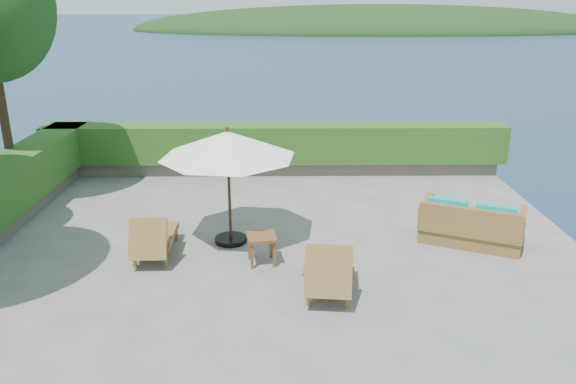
{
  "coord_description": "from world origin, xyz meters",
  "views": [
    {
      "loc": [
        0.2,
        -9.19,
        4.55
      ],
      "look_at": [
        0.3,
        0.8,
        1.1
      ],
      "focal_mm": 35.0,
      "sensor_mm": 36.0,
      "label": 1
    }
  ],
  "objects_px": {
    "lounge_right": "(329,268)",
    "side_table": "(262,240)",
    "patio_umbrella": "(228,145)",
    "lounge_left": "(154,238)",
    "wicker_loveseat": "(471,226)"
  },
  "relations": [
    {
      "from": "lounge_right",
      "to": "side_table",
      "type": "xyz_separation_m",
      "value": [
        -1.13,
        1.04,
        0.02
      ]
    },
    {
      "from": "patio_umbrella",
      "to": "lounge_left",
      "type": "distance_m",
      "value": 2.18
    },
    {
      "from": "lounge_right",
      "to": "wicker_loveseat",
      "type": "distance_m",
      "value": 3.47
    },
    {
      "from": "patio_umbrella",
      "to": "lounge_right",
      "type": "bearing_deg",
      "value": -48.23
    },
    {
      "from": "patio_umbrella",
      "to": "lounge_right",
      "type": "height_order",
      "value": "patio_umbrella"
    },
    {
      "from": "lounge_left",
      "to": "lounge_right",
      "type": "xyz_separation_m",
      "value": [
        3.12,
        -1.33,
        0.04
      ]
    },
    {
      "from": "side_table",
      "to": "wicker_loveseat",
      "type": "relative_size",
      "value": 0.27
    },
    {
      "from": "lounge_left",
      "to": "lounge_right",
      "type": "distance_m",
      "value": 3.39
    },
    {
      "from": "lounge_right",
      "to": "wicker_loveseat",
      "type": "bearing_deg",
      "value": 38.29
    },
    {
      "from": "patio_umbrella",
      "to": "lounge_right",
      "type": "distance_m",
      "value": 3.07
    },
    {
      "from": "lounge_left",
      "to": "side_table",
      "type": "bearing_deg",
      "value": -9.87
    },
    {
      "from": "lounge_left",
      "to": "patio_umbrella",
      "type": "bearing_deg",
      "value": 24.23
    },
    {
      "from": "side_table",
      "to": "patio_umbrella",
      "type": "bearing_deg",
      "value": 124.31
    },
    {
      "from": "patio_umbrella",
      "to": "side_table",
      "type": "relative_size",
      "value": 5.45
    },
    {
      "from": "wicker_loveseat",
      "to": "lounge_right",
      "type": "bearing_deg",
      "value": -122.77
    }
  ]
}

